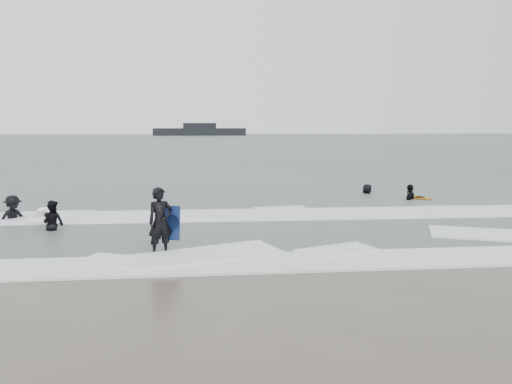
{
  "coord_description": "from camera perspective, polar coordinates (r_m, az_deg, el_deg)",
  "views": [
    {
      "loc": [
        -1.55,
        -13.0,
        3.58
      ],
      "look_at": [
        0.0,
        5.0,
        1.1
      ],
      "focal_mm": 35.0,
      "sensor_mm": 36.0,
      "label": 1
    }
  ],
  "objects": [
    {
      "name": "surfer_right_near",
      "position": [
        24.64,
        17.19,
        -0.89
      ],
      "size": [
        1.05,
        1.17,
        1.91
      ],
      "primitive_type": "imported",
      "rotation": [
        0.0,
        0.0,
        -2.22
      ],
      "color": "black",
      "rests_on": "ground"
    },
    {
      "name": "bodyboards",
      "position": [
        18.1,
        -1.8,
        -1.99
      ],
      "size": [
        16.34,
        9.55,
        1.25
      ],
      "color": "#0F1E49",
      "rests_on": "ground"
    },
    {
      "name": "sea",
      "position": [
        93.08,
        -3.97,
        5.63
      ],
      "size": [
        320.0,
        320.0,
        0.0
      ],
      "primitive_type": "plane",
      "color": "#47544C",
      "rests_on": "ground"
    },
    {
      "name": "vessel_horizon",
      "position": [
        152.66,
        -6.44,
        6.95
      ],
      "size": [
        27.63,
        4.93,
        3.75
      ],
      "color": "black",
      "rests_on": "ground"
    },
    {
      "name": "surfer_breaker",
      "position": [
        20.69,
        -25.96,
        -2.95
      ],
      "size": [
        1.28,
        1.3,
        1.8
      ],
      "primitive_type": "imported",
      "rotation": [
        0.0,
        0.0,
        0.82
      ],
      "color": "black",
      "rests_on": "ground"
    },
    {
      "name": "ground",
      "position": [
        13.58,
        1.82,
        -7.48
      ],
      "size": [
        320.0,
        320.0,
        0.0
      ],
      "primitive_type": "plane",
      "color": "brown",
      "rests_on": "ground"
    },
    {
      "name": "surfer_centre",
      "position": [
        14.05,
        -10.77,
        -7.09
      ],
      "size": [
        0.82,
        0.71,
        1.9
      ],
      "primitive_type": "imported",
      "rotation": [
        0.0,
        0.0,
        0.45
      ],
      "color": "black",
      "rests_on": "ground"
    },
    {
      "name": "surfer_wading",
      "position": [
        18.12,
        -22.12,
        -4.16
      ],
      "size": [
        0.98,
        0.92,
        1.6
      ],
      "primitive_type": "imported",
      "rotation": [
        0.0,
        0.0,
        2.61
      ],
      "color": "black",
      "rests_on": "ground"
    },
    {
      "name": "surf_foam",
      "position": [
        17.14,
        0.37,
        -4.1
      ],
      "size": [
        30.03,
        9.06,
        0.09
      ],
      "color": "white",
      "rests_on": "ground"
    },
    {
      "name": "surfer_right_far",
      "position": [
        26.04,
        12.59,
        -0.28
      ],
      "size": [
        0.98,
        0.85,
        1.69
      ],
      "primitive_type": "imported",
      "rotation": [
        0.0,
        0.0,
        -2.66
      ],
      "color": "black",
      "rests_on": "ground"
    }
  ]
}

